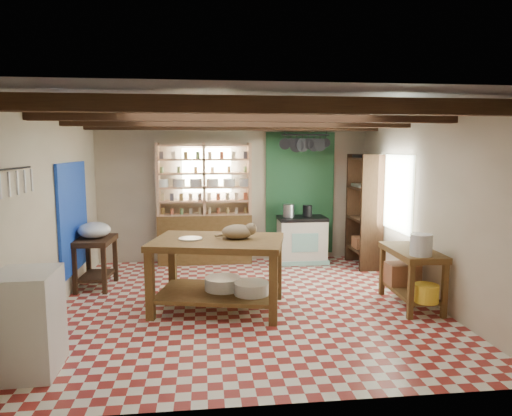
{
  "coord_description": "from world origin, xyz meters",
  "views": [
    {
      "loc": [
        -0.56,
        -5.98,
        2.1
      ],
      "look_at": [
        0.16,
        0.3,
        1.27
      ],
      "focal_mm": 32.0,
      "sensor_mm": 36.0,
      "label": 1
    }
  ],
  "objects": [
    {
      "name": "floor",
      "position": [
        0.0,
        0.0,
        -0.01
      ],
      "size": [
        5.0,
        5.0,
        0.02
      ],
      "primitive_type": "cube",
      "color": "maroon",
      "rests_on": "ground"
    },
    {
      "name": "ceiling",
      "position": [
        0.0,
        0.0,
        2.6
      ],
      "size": [
        5.0,
        5.0,
        0.02
      ],
      "primitive_type": "cube",
      "color": "#4F4E54",
      "rests_on": "wall_back"
    },
    {
      "name": "wall_back",
      "position": [
        0.0,
        2.5,
        1.3
      ],
      "size": [
        5.0,
        0.04,
        2.6
      ],
      "primitive_type": "cube",
      "color": "beige",
      "rests_on": "floor"
    },
    {
      "name": "wall_front",
      "position": [
        0.0,
        -2.5,
        1.3
      ],
      "size": [
        5.0,
        0.04,
        2.6
      ],
      "primitive_type": "cube",
      "color": "beige",
      "rests_on": "floor"
    },
    {
      "name": "wall_left",
      "position": [
        -2.5,
        0.0,
        1.3
      ],
      "size": [
        0.04,
        5.0,
        2.6
      ],
      "primitive_type": "cube",
      "color": "beige",
      "rests_on": "floor"
    },
    {
      "name": "wall_right",
      "position": [
        2.5,
        0.0,
        1.3
      ],
      "size": [
        0.04,
        5.0,
        2.6
      ],
      "primitive_type": "cube",
      "color": "beige",
      "rests_on": "floor"
    },
    {
      "name": "ceiling_beams",
      "position": [
        0.0,
        0.0,
        2.48
      ],
      "size": [
        5.0,
        3.8,
        0.15
      ],
      "primitive_type": "cube",
      "color": "#382213",
      "rests_on": "ceiling"
    },
    {
      "name": "blue_wall_patch",
      "position": [
        -2.47,
        0.9,
        1.1
      ],
      "size": [
        0.04,
        1.4,
        1.6
      ],
      "primitive_type": "cube",
      "color": "#1840BA",
      "rests_on": "wall_left"
    },
    {
      "name": "green_wall_patch",
      "position": [
        1.25,
        2.47,
        1.25
      ],
      "size": [
        1.3,
        0.04,
        2.3
      ],
      "primitive_type": "cube",
      "color": "#1E4C2B",
      "rests_on": "wall_back"
    },
    {
      "name": "window_back",
      "position": [
        -0.5,
        2.48,
        1.7
      ],
      "size": [
        0.9,
        0.02,
        0.8
      ],
      "primitive_type": "cube",
      "color": "white",
      "rests_on": "wall_back"
    },
    {
      "name": "window_right",
      "position": [
        2.48,
        1.0,
        1.4
      ],
      "size": [
        0.02,
        1.3,
        1.2
      ],
      "primitive_type": "cube",
      "color": "white",
      "rests_on": "wall_right"
    },
    {
      "name": "utensil_rail",
      "position": [
        -2.44,
        -1.2,
        1.78
      ],
      "size": [
        0.06,
        0.9,
        0.28
      ],
      "primitive_type": "cube",
      "color": "black",
      "rests_on": "wall_left"
    },
    {
      "name": "pot_rack",
      "position": [
        1.25,
        2.05,
        2.18
      ],
      "size": [
        0.86,
        0.12,
        0.36
      ],
      "primitive_type": "cube",
      "color": "black",
      "rests_on": "ceiling"
    },
    {
      "name": "shelving_unit",
      "position": [
        -0.55,
        2.31,
        1.1
      ],
      "size": [
        1.7,
        0.34,
        2.2
      ],
      "primitive_type": "cube",
      "color": "tan",
      "rests_on": "floor"
    },
    {
      "name": "tall_rack",
      "position": [
        2.28,
        1.8,
        1.0
      ],
      "size": [
        0.4,
        0.86,
        2.0
      ],
      "primitive_type": "cube",
      "color": "#382213",
      "rests_on": "floor"
    },
    {
      "name": "work_table",
      "position": [
        -0.39,
        -0.17,
        0.47
      ],
      "size": [
        1.85,
        1.44,
        0.94
      ],
      "primitive_type": "cube",
      "rotation": [
        0.0,
        0.0,
        -0.22
      ],
      "color": "brown",
      "rests_on": "floor"
    },
    {
      "name": "stove",
      "position": [
        1.23,
        2.15,
        0.43
      ],
      "size": [
        0.87,
        0.59,
        0.85
      ],
      "primitive_type": "cube",
      "rotation": [
        0.0,
        0.0,
        -0.01
      ],
      "color": "beige",
      "rests_on": "floor"
    },
    {
      "name": "prep_table",
      "position": [
        -2.2,
        0.98,
        0.38
      ],
      "size": [
        0.56,
        0.79,
        0.77
      ],
      "primitive_type": "cube",
      "rotation": [
        0.0,
        0.0,
        -0.06
      ],
      "color": "#382213",
      "rests_on": "floor"
    },
    {
      "name": "white_cabinet",
      "position": [
        -2.22,
        -1.67,
        0.48
      ],
      "size": [
        0.56,
        0.66,
        0.97
      ],
      "primitive_type": "cube",
      "rotation": [
        0.0,
        0.0,
        0.03
      ],
      "color": "silver",
      "rests_on": "floor"
    },
    {
      "name": "right_counter",
      "position": [
        2.18,
        -0.33,
        0.39
      ],
      "size": [
        0.57,
        1.09,
        0.77
      ],
      "primitive_type": "cube",
      "rotation": [
        0.0,
        0.0,
        -0.03
      ],
      "color": "brown",
      "rests_on": "floor"
    },
    {
      "name": "cat",
      "position": [
        -0.14,
        -0.17,
        1.03
      ],
      "size": [
        0.42,
        0.33,
        0.19
      ],
      "primitive_type": "ellipsoid",
      "rotation": [
        0.0,
        0.0,
        -0.05
      ],
      "color": "#987D58",
      "rests_on": "work_table"
    },
    {
      "name": "steel_tray",
      "position": [
        -0.74,
        -0.14,
        0.94
      ],
      "size": [
        0.36,
        0.36,
        0.02
      ],
      "primitive_type": "cylinder",
      "rotation": [
        0.0,
        0.0,
        -0.22
      ],
      "color": "#A4A5AC",
      "rests_on": "work_table"
    },
    {
      "name": "basin_large",
      "position": [
        -0.33,
        -0.13,
        0.33
      ],
      "size": [
        0.57,
        0.57,
        0.16
      ],
      "primitive_type": "cylinder",
      "rotation": [
        0.0,
        0.0,
        -0.22
      ],
      "color": "silver",
      "rests_on": "work_table"
    },
    {
      "name": "basin_small",
      "position": [
        0.03,
        -0.36,
        0.33
      ],
      "size": [
        0.53,
        0.53,
        0.16
      ],
      "primitive_type": "cylinder",
      "rotation": [
        0.0,
        0.0,
        -0.22
      ],
      "color": "silver",
      "rests_on": "work_table"
    },
    {
      "name": "kettle_left",
      "position": [
        0.98,
        2.15,
        0.97
      ],
      "size": [
        0.2,
        0.2,
        0.23
      ],
      "primitive_type": "cylinder",
      "rotation": [
        0.0,
        0.0,
        -0.01
      ],
      "color": "#A4A5AC",
      "rests_on": "stove"
    },
    {
      "name": "kettle_right",
      "position": [
        1.33,
        2.15,
        0.96
      ],
      "size": [
        0.17,
        0.17,
        0.21
      ],
      "primitive_type": "cylinder",
      "rotation": [
        0.0,
        0.0,
        -0.01
      ],
      "color": "black",
      "rests_on": "stove"
    },
    {
      "name": "enamel_bowl",
      "position": [
        -2.2,
        0.98,
        0.89
      ],
      "size": [
        0.5,
        0.5,
        0.24
      ],
      "primitive_type": "ellipsoid",
      "rotation": [
        0.0,
        0.0,
        -0.06
      ],
      "color": "silver",
      "rests_on": "prep_table"
    },
    {
      "name": "white_bucket",
      "position": [
        2.12,
        -0.68,
        0.91
      ],
      "size": [
        0.28,
        0.28,
        0.27
      ],
      "primitive_type": "cylinder",
      "rotation": [
        0.0,
        0.0,
        -0.03
      ],
      "color": "silver",
      "rests_on": "right_counter"
    },
    {
      "name": "wicker_basket",
      "position": [
        2.19,
        -0.03,
        0.35
      ],
      "size": [
        0.44,
        0.35,
        0.3
      ],
      "primitive_type": "cube",
      "rotation": [
        0.0,
        0.0,
        -0.03
      ],
      "color": "brown",
      "rests_on": "right_counter"
    },
    {
      "name": "yellow_tub",
      "position": [
        2.17,
        -0.78,
        0.32
      ],
      "size": [
        0.31,
        0.31,
        0.22
      ],
      "primitive_type": "cylinder",
      "rotation": [
        0.0,
        0.0,
        -0.03
      ],
      "color": "yellow",
      "rests_on": "right_counter"
    }
  ]
}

